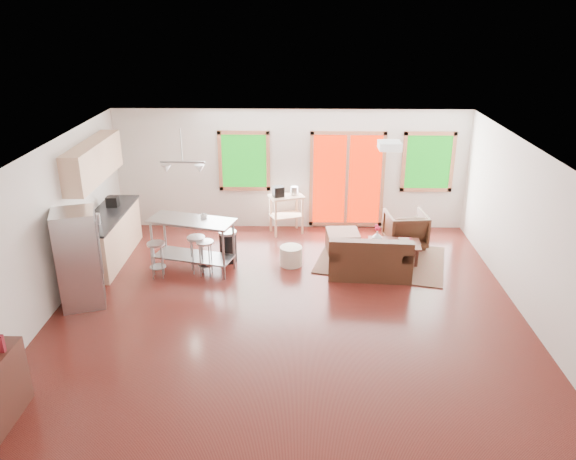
{
  "coord_description": "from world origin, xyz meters",
  "views": [
    {
      "loc": [
        0.18,
        -8.13,
        4.6
      ],
      "look_at": [
        0.0,
        0.3,
        1.2
      ],
      "focal_mm": 35.0,
      "sensor_mm": 36.0,
      "label": 1
    }
  ],
  "objects_px": {
    "loveseat": "(370,259)",
    "coffee_table": "(394,245)",
    "island": "(192,235)",
    "refrigerator": "(79,259)",
    "kitchen_cart": "(285,201)",
    "armchair": "(406,227)",
    "rug": "(381,260)",
    "ottoman": "(343,241)"
  },
  "relations": [
    {
      "from": "loveseat",
      "to": "kitchen_cart",
      "type": "xyz_separation_m",
      "value": [
        -1.58,
        1.99,
        0.42
      ]
    },
    {
      "from": "loveseat",
      "to": "island",
      "type": "bearing_deg",
      "value": -179.09
    },
    {
      "from": "loveseat",
      "to": "ottoman",
      "type": "xyz_separation_m",
      "value": [
        -0.41,
        1.05,
        -0.1
      ]
    },
    {
      "from": "loveseat",
      "to": "island",
      "type": "distance_m",
      "value": 3.26
    },
    {
      "from": "coffee_table",
      "to": "refrigerator",
      "type": "xyz_separation_m",
      "value": [
        -5.33,
        -1.75,
        0.47
      ]
    },
    {
      "from": "kitchen_cart",
      "to": "ottoman",
      "type": "bearing_deg",
      "value": -38.87
    },
    {
      "from": "armchair",
      "to": "refrigerator",
      "type": "xyz_separation_m",
      "value": [
        -5.68,
        -2.52,
        0.41
      ]
    },
    {
      "from": "rug",
      "to": "coffee_table",
      "type": "relative_size",
      "value": 2.28
    },
    {
      "from": "loveseat",
      "to": "island",
      "type": "height_order",
      "value": "island"
    },
    {
      "from": "rug",
      "to": "ottoman",
      "type": "relative_size",
      "value": 3.77
    },
    {
      "from": "kitchen_cart",
      "to": "loveseat",
      "type": "bearing_deg",
      "value": -51.62
    },
    {
      "from": "refrigerator",
      "to": "island",
      "type": "height_order",
      "value": "refrigerator"
    },
    {
      "from": "rug",
      "to": "coffee_table",
      "type": "bearing_deg",
      "value": -8.74
    },
    {
      "from": "rug",
      "to": "coffee_table",
      "type": "distance_m",
      "value": 0.4
    },
    {
      "from": "loveseat",
      "to": "coffee_table",
      "type": "xyz_separation_m",
      "value": [
        0.53,
        0.58,
        0.03
      ]
    },
    {
      "from": "island",
      "to": "kitchen_cart",
      "type": "distance_m",
      "value": 2.46
    },
    {
      "from": "loveseat",
      "to": "refrigerator",
      "type": "relative_size",
      "value": 0.94
    },
    {
      "from": "coffee_table",
      "to": "ottoman",
      "type": "height_order",
      "value": "ottoman"
    },
    {
      "from": "coffee_table",
      "to": "island",
      "type": "xyz_separation_m",
      "value": [
        -3.76,
        -0.41,
        0.34
      ]
    },
    {
      "from": "rug",
      "to": "loveseat",
      "type": "xyz_separation_m",
      "value": [
        -0.31,
        -0.61,
        0.3
      ]
    },
    {
      "from": "armchair",
      "to": "kitchen_cart",
      "type": "relative_size",
      "value": 0.75
    },
    {
      "from": "ottoman",
      "to": "armchair",
      "type": "bearing_deg",
      "value": 13.12
    },
    {
      "from": "coffee_table",
      "to": "island",
      "type": "relative_size",
      "value": 0.62
    },
    {
      "from": "coffee_table",
      "to": "ottoman",
      "type": "relative_size",
      "value": 1.65
    },
    {
      "from": "armchair",
      "to": "island",
      "type": "bearing_deg",
      "value": 9.95
    },
    {
      "from": "rug",
      "to": "armchair",
      "type": "relative_size",
      "value": 2.96
    },
    {
      "from": "ottoman",
      "to": "island",
      "type": "distance_m",
      "value": 2.99
    },
    {
      "from": "armchair",
      "to": "kitchen_cart",
      "type": "bearing_deg",
      "value": -20.68
    },
    {
      "from": "loveseat",
      "to": "armchair",
      "type": "bearing_deg",
      "value": 60.97
    },
    {
      "from": "coffee_table",
      "to": "kitchen_cart",
      "type": "relative_size",
      "value": 0.97
    },
    {
      "from": "rug",
      "to": "ottoman",
      "type": "height_order",
      "value": "ottoman"
    },
    {
      "from": "coffee_table",
      "to": "kitchen_cart",
      "type": "bearing_deg",
      "value": 146.13
    },
    {
      "from": "loveseat",
      "to": "armchair",
      "type": "xyz_separation_m",
      "value": [
        0.88,
        1.35,
        0.09
      ]
    },
    {
      "from": "loveseat",
      "to": "refrigerator",
      "type": "xyz_separation_m",
      "value": [
        -4.81,
        -1.17,
        0.5
      ]
    },
    {
      "from": "rug",
      "to": "kitchen_cart",
      "type": "relative_size",
      "value": 2.21
    },
    {
      "from": "loveseat",
      "to": "island",
      "type": "xyz_separation_m",
      "value": [
        -3.23,
        0.17,
        0.37
      ]
    },
    {
      "from": "armchair",
      "to": "loveseat",
      "type": "bearing_deg",
      "value": 50.94
    },
    {
      "from": "island",
      "to": "rug",
      "type": "bearing_deg",
      "value": 7.12
    },
    {
      "from": "refrigerator",
      "to": "rug",
      "type": "bearing_deg",
      "value": 0.65
    },
    {
      "from": "refrigerator",
      "to": "kitchen_cart",
      "type": "height_order",
      "value": "refrigerator"
    },
    {
      "from": "coffee_table",
      "to": "kitchen_cart",
      "type": "distance_m",
      "value": 2.57
    },
    {
      "from": "refrigerator",
      "to": "kitchen_cart",
      "type": "bearing_deg",
      "value": 25.83
    }
  ]
}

